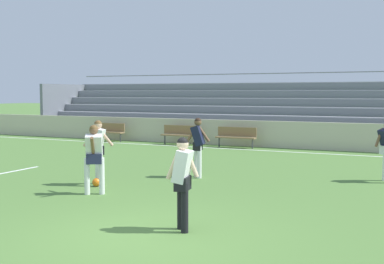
# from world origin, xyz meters

# --- Properties ---
(ground_plane) EXTENTS (160.00, 160.00, 0.00)m
(ground_plane) POSITION_xyz_m (0.00, 0.00, 0.00)
(ground_plane) COLOR #517A38
(field_line_sideline) EXTENTS (44.00, 0.12, 0.01)m
(field_line_sideline) POSITION_xyz_m (0.00, 12.72, 0.00)
(field_line_sideline) COLOR white
(field_line_sideline) RESTS_ON ground
(sideline_wall) EXTENTS (48.00, 0.16, 1.17)m
(sideline_wall) POSITION_xyz_m (0.00, 14.05, 0.59)
(sideline_wall) COLOR beige
(sideline_wall) RESTS_ON ground
(bleacher_stand) EXTENTS (27.87, 4.50, 3.52)m
(bleacher_stand) POSITION_xyz_m (-2.05, 17.29, 1.57)
(bleacher_stand) COLOR #B2B2B7
(bleacher_stand) RESTS_ON ground
(bench_centre_sideline) EXTENTS (1.80, 0.40, 0.90)m
(bench_centre_sideline) POSITION_xyz_m (-3.18, 13.32, 0.55)
(bench_centre_sideline) COLOR olive
(bench_centre_sideline) RESTS_ON ground
(bench_near_wall_gap) EXTENTS (1.80, 0.40, 0.90)m
(bench_near_wall_gap) POSITION_xyz_m (-9.97, 13.32, 0.55)
(bench_near_wall_gap) COLOR olive
(bench_near_wall_gap) RESTS_ON ground
(bench_far_left) EXTENTS (1.80, 0.40, 0.90)m
(bench_far_left) POSITION_xyz_m (-5.93, 13.32, 0.55)
(bench_far_left) COLOR olive
(bench_far_left) RESTS_ON ground
(player_white_dropping_back) EXTENTS (0.71, 0.47, 1.71)m
(player_white_dropping_back) POSITION_xyz_m (-3.41, 3.47, 1.02)
(player_white_dropping_back) COLOR white
(player_white_dropping_back) RESTS_ON ground
(player_white_pressing_high) EXTENTS (0.53, 0.75, 1.66)m
(player_white_pressing_high) POSITION_xyz_m (-2.79, 2.46, 0.99)
(player_white_pressing_high) COLOR white
(player_white_pressing_high) RESTS_ON ground
(player_white_challenging) EXTENTS (0.47, 0.45, 1.65)m
(player_white_challenging) POSITION_xyz_m (0.49, 0.57, 0.98)
(player_white_challenging) COLOR black
(player_white_challenging) RESTS_ON ground
(player_dark_overlapping) EXTENTS (0.60, 0.47, 1.71)m
(player_dark_overlapping) POSITION_xyz_m (-1.54, 5.64, 1.02)
(player_dark_overlapping) COLOR white
(player_dark_overlapping) RESTS_ON ground
(soccer_ball) EXTENTS (0.22, 0.22, 0.22)m
(soccer_ball) POSITION_xyz_m (-3.35, 3.28, 0.11)
(soccer_ball) COLOR orange
(soccer_ball) RESTS_ON ground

